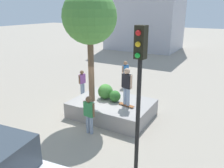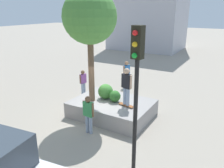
{
  "view_description": "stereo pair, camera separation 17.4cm",
  "coord_description": "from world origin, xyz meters",
  "views": [
    {
      "loc": [
        -5.56,
        8.66,
        5.07
      ],
      "look_at": [
        -0.51,
        -0.27,
        1.66
      ],
      "focal_mm": 36.17,
      "sensor_mm": 36.0,
      "label": 1
    },
    {
      "loc": [
        -5.71,
        8.57,
        5.07
      ],
      "look_at": [
        -0.51,
        -0.27,
        1.66
      ],
      "focal_mm": 36.17,
      "sensor_mm": 36.0,
      "label": 2
    }
  ],
  "objects": [
    {
      "name": "plaza_tree",
      "position": [
        0.41,
        0.12,
        4.71
      ],
      "size": [
        2.45,
        2.45,
        5.22
      ],
      "color": "brown",
      "rests_on": "planter_ledge"
    },
    {
      "name": "planter_ledge",
      "position": [
        -0.51,
        -0.27,
        0.38
      ],
      "size": [
        3.81,
        2.76,
        0.76
      ],
      "primitive_type": "cube",
      "color": "gray",
      "rests_on": "ground"
    },
    {
      "name": "ground_plane",
      "position": [
        0.0,
        0.0,
        0.0
      ],
      "size": [
        120.0,
        120.0,
        0.0
      ],
      "primitive_type": "plane",
      "color": "#9E9384"
    },
    {
      "name": "pedestrian_crossing",
      "position": [
        -0.51,
        1.68,
        0.98
      ],
      "size": [
        0.57,
        0.26,
        1.69
      ],
      "color": "#8C9EB7",
      "rests_on": "ground"
    },
    {
      "name": "skateboarder",
      "position": [
        -1.37,
        -0.09,
        1.85
      ],
      "size": [
        0.58,
        0.32,
        1.76
      ],
      "color": "#8C9EB7",
      "rests_on": "skateboard"
    },
    {
      "name": "traffic_light_median",
      "position": [
        -3.36,
        3.3,
        3.19
      ],
      "size": [
        0.3,
        0.35,
        4.7
      ],
      "color": "black",
      "rests_on": "ground"
    },
    {
      "name": "passerby_with_bag",
      "position": [
        0.92,
        -4.64,
        1.02
      ],
      "size": [
        0.32,
        0.58,
        1.76
      ],
      "color": "black",
      "rests_on": "ground"
    },
    {
      "name": "skateboard",
      "position": [
        -1.37,
        -0.09,
        0.82
      ],
      "size": [
        0.83,
        0.36,
        0.07
      ],
      "color": "brown",
      "rests_on": "planter_ledge"
    },
    {
      "name": "bystander_watching",
      "position": [
        2.53,
        -1.92,
        0.89
      ],
      "size": [
        0.25,
        0.52,
        1.55
      ],
      "color": "#8C9EB7",
      "rests_on": "ground"
    },
    {
      "name": "boxwood_shrub",
      "position": [
        -0.64,
        -0.32,
        1.04
      ],
      "size": [
        0.56,
        0.56,
        0.56
      ],
      "primitive_type": "sphere",
      "color": "#2D6628",
      "rests_on": "planter_ledge"
    },
    {
      "name": "hedge_clump",
      "position": [
        -0.03,
        -0.43,
        1.14
      ],
      "size": [
        0.76,
        0.76,
        0.76
      ],
      "primitive_type": "sphere",
      "color": "#3D7A33",
      "rests_on": "planter_ledge"
    }
  ]
}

